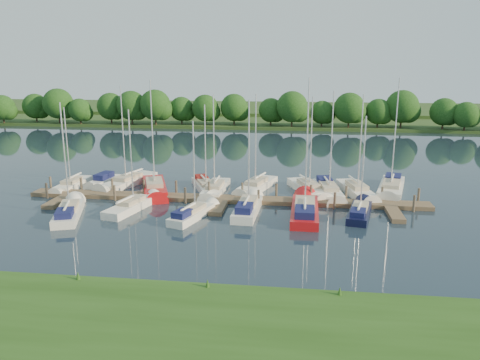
# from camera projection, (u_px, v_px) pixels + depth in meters

# --- Properties ---
(ground) EXTENTS (260.00, 260.00, 0.00)m
(ground) POSITION_uv_depth(u_px,v_px,m) (208.00, 228.00, 39.00)
(ground) COLOR #17212E
(ground) RESTS_ON ground
(near_bank) EXTENTS (90.00, 10.00, 0.50)m
(near_bank) POSITION_uv_depth(u_px,v_px,m) (148.00, 330.00, 23.53)
(near_bank) COLOR #224513
(near_bank) RESTS_ON ground
(dock) EXTENTS (40.00, 6.00, 0.40)m
(dock) POSITION_uv_depth(u_px,v_px,m) (223.00, 201.00, 45.99)
(dock) COLOR brown
(dock) RESTS_ON ground
(mooring_pilings) EXTENTS (38.24, 2.84, 2.00)m
(mooring_pilings) POSITION_uv_depth(u_px,v_px,m) (224.00, 194.00, 46.98)
(mooring_pilings) COLOR #473D33
(mooring_pilings) RESTS_ON ground
(far_shore) EXTENTS (180.00, 30.00, 0.60)m
(far_shore) POSITION_uv_depth(u_px,v_px,m) (268.00, 121.00, 111.16)
(far_shore) COLOR #27461B
(far_shore) RESTS_ON ground
(distant_hill) EXTENTS (220.00, 40.00, 1.40)m
(distant_hill) POSITION_uv_depth(u_px,v_px,m) (274.00, 109.00, 135.15)
(distant_hill) COLOR #354D21
(distant_hill) RESTS_ON ground
(treeline) EXTENTS (145.08, 9.94, 8.31)m
(treeline) POSITION_uv_depth(u_px,v_px,m) (259.00, 110.00, 97.93)
(treeline) COLOR #38281C
(treeline) RESTS_ON ground
(sailboat_n_0) EXTENTS (1.84, 7.14, 9.25)m
(sailboat_n_0) POSITION_uv_depth(u_px,v_px,m) (72.00, 186.00, 51.44)
(sailboat_n_0) COLOR white
(sailboat_n_0) RESTS_ON ground
(motorboat) EXTENTS (2.24, 5.47, 1.51)m
(motorboat) POSITION_uv_depth(u_px,v_px,m) (103.00, 181.00, 53.32)
(motorboat) COLOR white
(motorboat) RESTS_ON ground
(sailboat_n_2) EXTENTS (4.38, 9.07, 11.49)m
(sailboat_n_2) POSITION_uv_depth(u_px,v_px,m) (127.00, 183.00, 52.79)
(sailboat_n_2) COLOR white
(sailboat_n_2) RESTS_ON ground
(sailboat_n_3) EXTENTS (4.92, 9.58, 12.22)m
(sailboat_n_3) POSITION_uv_depth(u_px,v_px,m) (155.00, 189.00, 50.12)
(sailboat_n_3) COLOR red
(sailboat_n_3) RESTS_ON ground
(sailboat_n_4) EXTENTS (4.18, 7.41, 9.55)m
(sailboat_n_4) POSITION_uv_depth(u_px,v_px,m) (205.00, 187.00, 50.93)
(sailboat_n_4) COLOR white
(sailboat_n_4) RESTS_ON ground
(sailboat_n_5) EXTENTS (2.11, 8.41, 10.71)m
(sailboat_n_5) POSITION_uv_depth(u_px,v_px,m) (215.00, 190.00, 49.58)
(sailboat_n_5) COLOR white
(sailboat_n_5) RESTS_ON ground
(sailboat_n_6) EXTENTS (4.05, 8.38, 10.76)m
(sailboat_n_6) POSITION_uv_depth(u_px,v_px,m) (256.00, 187.00, 50.82)
(sailboat_n_6) COLOR white
(sailboat_n_6) RESTS_ON ground
(sailboat_n_7) EXTENTS (4.38, 8.11, 10.59)m
(sailboat_n_7) POSITION_uv_depth(u_px,v_px,m) (308.00, 190.00, 49.68)
(sailboat_n_7) COLOR white
(sailboat_n_7) RESTS_ON ground
(sailboat_n_8) EXTENTS (3.00, 8.84, 11.14)m
(sailboat_n_8) POSITION_uv_depth(u_px,v_px,m) (328.00, 191.00, 48.98)
(sailboat_n_8) COLOR white
(sailboat_n_8) RESTS_ON ground
(sailboat_n_9) EXTENTS (3.58, 8.47, 10.87)m
(sailboat_n_9) POSITION_uv_depth(u_px,v_px,m) (357.00, 192.00, 48.86)
(sailboat_n_9) COLOR white
(sailboat_n_9) RESTS_ON ground
(sailboat_n_10) EXTENTS (4.32, 9.96, 12.41)m
(sailboat_n_10) POSITION_uv_depth(u_px,v_px,m) (391.00, 188.00, 50.26)
(sailboat_n_10) COLOR white
(sailboat_n_10) RESTS_ON ground
(sailboat_s_0) EXTENTS (4.08, 8.20, 10.50)m
(sailboat_s_0) POSITION_uv_depth(u_px,v_px,m) (69.00, 213.00, 41.94)
(sailboat_s_0) COLOR white
(sailboat_s_0) RESTS_ON ground
(sailboat_s_1) EXTENTS (3.26, 7.59, 9.75)m
(sailboat_s_1) POSITION_uv_depth(u_px,v_px,m) (132.00, 207.00, 43.80)
(sailboat_s_1) COLOR white
(sailboat_s_1) RESTS_ON ground
(sailboat_s_2) EXTENTS (3.27, 6.91, 8.97)m
(sailboat_s_2) POSITION_uv_depth(u_px,v_px,m) (193.00, 215.00, 41.38)
(sailboat_s_2) COLOR white
(sailboat_s_2) RESTS_ON ground
(sailboat_s_3) EXTENTS (2.22, 8.26, 10.69)m
(sailboat_s_3) POSITION_uv_depth(u_px,v_px,m) (248.00, 209.00, 43.00)
(sailboat_s_3) COLOR white
(sailboat_s_3) RESTS_ON ground
(sailboat_s_4) EXTENTS (2.50, 9.93, 12.67)m
(sailboat_s_4) POSITION_uv_depth(u_px,v_px,m) (305.00, 211.00, 42.40)
(sailboat_s_4) COLOR red
(sailboat_s_4) RESTS_ON ground
(sailboat_s_5) EXTENTS (2.98, 7.32, 9.29)m
(sailboat_s_5) POSITION_uv_depth(u_px,v_px,m) (360.00, 212.00, 42.04)
(sailboat_s_5) COLOR black
(sailboat_s_5) RESTS_ON ground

